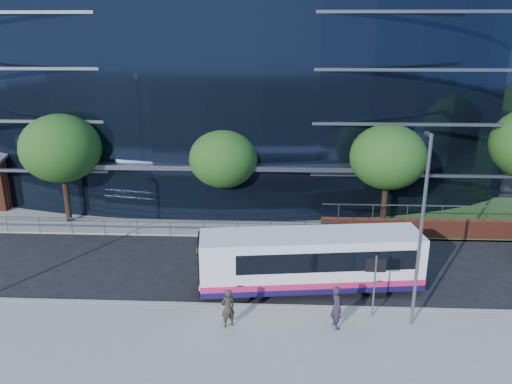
{
  "coord_description": "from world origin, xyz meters",
  "views": [
    {
      "loc": [
        0.4,
        -20.47,
        11.68
      ],
      "look_at": [
        -0.9,
        8.0,
        2.54
      ],
      "focal_mm": 35.0,
      "sensor_mm": 36.0,
      "label": 1
    }
  ],
  "objects_px": {
    "tree_far_c": "(388,157)",
    "street_sign": "(375,273)",
    "streetlight_east": "(421,228)",
    "pedestrian_b": "(228,308)",
    "pedestrian": "(337,307)",
    "tree_dist_e": "(479,96)",
    "tree_far_a": "(61,148)",
    "city_bus": "(312,260)",
    "tree_far_b": "(223,159)"
  },
  "relations": [
    {
      "from": "tree_far_a",
      "to": "tree_far_b",
      "type": "xyz_separation_m",
      "value": [
        10.0,
        0.5,
        -0.65
      ]
    },
    {
      "from": "tree_far_b",
      "to": "city_bus",
      "type": "xyz_separation_m",
      "value": [
        5.07,
        -8.6,
        -2.72
      ]
    },
    {
      "from": "tree_far_b",
      "to": "pedestrian_b",
      "type": "xyz_separation_m",
      "value": [
        1.44,
        -12.18,
        -3.22
      ]
    },
    {
      "from": "tree_far_c",
      "to": "streetlight_east",
      "type": "xyz_separation_m",
      "value": [
        -1.0,
        -11.17,
        -0.1
      ]
    },
    {
      "from": "tree_far_a",
      "to": "pedestrian",
      "type": "bearing_deg",
      "value": -36.09
    },
    {
      "from": "tree_dist_e",
      "to": "city_bus",
      "type": "xyz_separation_m",
      "value": [
        -21.93,
        -39.1,
        -3.05
      ]
    },
    {
      "from": "street_sign",
      "to": "tree_far_c",
      "type": "relative_size",
      "value": 0.43
    },
    {
      "from": "tree_far_c",
      "to": "city_bus",
      "type": "distance_m",
      "value": 9.96
    },
    {
      "from": "tree_far_b",
      "to": "pedestrian",
      "type": "xyz_separation_m",
      "value": [
        5.85,
        -12.06,
        -3.13
      ]
    },
    {
      "from": "streetlight_east",
      "to": "city_bus",
      "type": "xyz_separation_m",
      "value": [
        -3.93,
        3.08,
        -2.95
      ]
    },
    {
      "from": "tree_far_b",
      "to": "streetlight_east",
      "type": "distance_m",
      "value": 14.74
    },
    {
      "from": "street_sign",
      "to": "tree_far_a",
      "type": "height_order",
      "value": "tree_far_a"
    },
    {
      "from": "pedestrian_b",
      "to": "pedestrian",
      "type": "bearing_deg",
      "value": 151.7
    },
    {
      "from": "pedestrian",
      "to": "pedestrian_b",
      "type": "height_order",
      "value": "pedestrian"
    },
    {
      "from": "tree_far_a",
      "to": "tree_far_b",
      "type": "bearing_deg",
      "value": 2.86
    },
    {
      "from": "tree_far_c",
      "to": "pedestrian",
      "type": "xyz_separation_m",
      "value": [
        -4.15,
        -11.56,
        -3.46
      ]
    },
    {
      "from": "street_sign",
      "to": "tree_far_c",
      "type": "xyz_separation_m",
      "value": [
        2.5,
        10.59,
        2.39
      ]
    },
    {
      "from": "tree_far_b",
      "to": "streetlight_east",
      "type": "height_order",
      "value": "streetlight_east"
    },
    {
      "from": "city_bus",
      "to": "tree_dist_e",
      "type": "bearing_deg",
      "value": 53.8
    },
    {
      "from": "street_sign",
      "to": "tree_far_c",
      "type": "bearing_deg",
      "value": 76.71
    },
    {
      "from": "tree_far_a",
      "to": "city_bus",
      "type": "relative_size",
      "value": 0.66
    },
    {
      "from": "pedestrian_b",
      "to": "street_sign",
      "type": "bearing_deg",
      "value": 160.35
    },
    {
      "from": "tree_far_c",
      "to": "pedestrian",
      "type": "relative_size",
      "value": 3.51
    },
    {
      "from": "tree_far_a",
      "to": "tree_dist_e",
      "type": "bearing_deg",
      "value": 39.96
    },
    {
      "from": "tree_far_c",
      "to": "streetlight_east",
      "type": "distance_m",
      "value": 11.22
    },
    {
      "from": "pedestrian",
      "to": "streetlight_east",
      "type": "bearing_deg",
      "value": -99.71
    },
    {
      "from": "pedestrian_b",
      "to": "tree_far_b",
      "type": "bearing_deg",
      "value": -113.11
    },
    {
      "from": "streetlight_east",
      "to": "pedestrian",
      "type": "relative_size",
      "value": 4.31
    },
    {
      "from": "tree_dist_e",
      "to": "street_sign",
      "type": "bearing_deg",
      "value": -115.12
    },
    {
      "from": "tree_dist_e",
      "to": "pedestrian_b",
      "type": "relative_size",
      "value": 3.89
    },
    {
      "from": "tree_dist_e",
      "to": "streetlight_east",
      "type": "xyz_separation_m",
      "value": [
        -18.0,
        -42.17,
        -0.1
      ]
    },
    {
      "from": "tree_dist_e",
      "to": "pedestrian_b",
      "type": "height_order",
      "value": "tree_dist_e"
    },
    {
      "from": "streetlight_east",
      "to": "tree_far_c",
      "type": "bearing_deg",
      "value": 84.89
    },
    {
      "from": "tree_far_c",
      "to": "streetlight_east",
      "type": "bearing_deg",
      "value": -95.11
    },
    {
      "from": "tree_dist_e",
      "to": "pedestrian",
      "type": "xyz_separation_m",
      "value": [
        -21.15,
        -42.56,
        -3.46
      ]
    },
    {
      "from": "tree_far_c",
      "to": "street_sign",
      "type": "bearing_deg",
      "value": -103.29
    },
    {
      "from": "tree_far_c",
      "to": "pedestrian",
      "type": "bearing_deg",
      "value": -109.73
    },
    {
      "from": "tree_far_a",
      "to": "tree_far_c",
      "type": "bearing_deg",
      "value": 0.0
    },
    {
      "from": "tree_dist_e",
      "to": "pedestrian",
      "type": "distance_m",
      "value": 47.65
    },
    {
      "from": "pedestrian_b",
      "to": "tree_far_a",
      "type": "bearing_deg",
      "value": -75.43
    },
    {
      "from": "pedestrian",
      "to": "tree_dist_e",
      "type": "bearing_deg",
      "value": -43.11
    },
    {
      "from": "street_sign",
      "to": "city_bus",
      "type": "relative_size",
      "value": 0.26
    },
    {
      "from": "street_sign",
      "to": "tree_far_b",
      "type": "xyz_separation_m",
      "value": [
        -7.5,
        11.09,
        2.06
      ]
    },
    {
      "from": "city_bus",
      "to": "streetlight_east",
      "type": "bearing_deg",
      "value": -45.0
    },
    {
      "from": "tree_far_b",
      "to": "tree_dist_e",
      "type": "height_order",
      "value": "tree_dist_e"
    },
    {
      "from": "tree_far_b",
      "to": "tree_far_c",
      "type": "distance_m",
      "value": 10.02
    },
    {
      "from": "street_sign",
      "to": "tree_far_a",
      "type": "xyz_separation_m",
      "value": [
        -17.5,
        10.59,
        2.71
      ]
    },
    {
      "from": "street_sign",
      "to": "city_bus",
      "type": "height_order",
      "value": "street_sign"
    },
    {
      "from": "street_sign",
      "to": "pedestrian_b",
      "type": "height_order",
      "value": "street_sign"
    },
    {
      "from": "street_sign",
      "to": "pedestrian",
      "type": "xyz_separation_m",
      "value": [
        -1.65,
        -0.97,
        -1.07
      ]
    }
  ]
}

